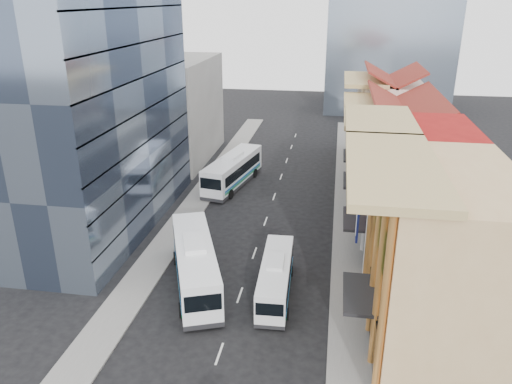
% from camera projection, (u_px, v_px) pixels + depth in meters
% --- Properties ---
extents(ground, '(200.00, 200.00, 0.00)m').
position_uv_depth(ground, '(216.00, 364.00, 31.82)').
color(ground, black).
rests_on(ground, ground).
extents(sidewalk_right, '(3.00, 90.00, 0.15)m').
position_uv_depth(sidewalk_right, '(348.00, 226.00, 50.71)').
color(sidewalk_right, slate).
rests_on(sidewalk_right, ground).
extents(sidewalk_left, '(3.00, 90.00, 0.15)m').
position_uv_depth(sidewalk_left, '(187.00, 215.00, 53.28)').
color(sidewalk_left, slate).
rests_on(sidewalk_left, ground).
extents(shophouse_tan, '(8.00, 14.00, 12.00)m').
position_uv_depth(shophouse_tan, '(443.00, 261.00, 32.10)').
color(shophouse_tan, '#D6B17B').
rests_on(shophouse_tan, ground).
extents(shophouse_red, '(8.00, 10.00, 12.00)m').
position_uv_depth(shophouse_red, '(418.00, 193.00, 43.13)').
color(shophouse_red, maroon).
rests_on(shophouse_red, ground).
extents(shophouse_cream_near, '(8.00, 9.00, 10.00)m').
position_uv_depth(shophouse_cream_near, '(404.00, 169.00, 52.22)').
color(shophouse_cream_near, silver).
rests_on(shophouse_cream_near, ground).
extents(shophouse_cream_mid, '(8.00, 9.00, 10.00)m').
position_uv_depth(shophouse_cream_mid, '(396.00, 146.00, 60.48)').
color(shophouse_cream_mid, silver).
rests_on(shophouse_cream_mid, ground).
extents(shophouse_cream_far, '(8.00, 12.00, 11.00)m').
position_uv_depth(shophouse_cream_far, '(389.00, 122.00, 69.94)').
color(shophouse_cream_far, silver).
rests_on(shophouse_cream_far, ground).
extents(office_tower, '(12.00, 26.00, 30.00)m').
position_uv_depth(office_tower, '(81.00, 76.00, 46.35)').
color(office_tower, '#39455B').
rests_on(office_tower, ground).
extents(office_block_far, '(10.00, 18.00, 14.00)m').
position_uv_depth(office_block_far, '(174.00, 110.00, 70.25)').
color(office_block_far, gray).
rests_on(office_block_far, ground).
extents(bus_left_near, '(7.29, 12.93, 4.07)m').
position_uv_depth(bus_left_near, '(195.00, 263.00, 39.82)').
color(bus_left_near, white).
rests_on(bus_left_near, ground).
extents(bus_left_far, '(5.40, 13.01, 4.07)m').
position_uv_depth(bus_left_far, '(233.00, 170.00, 61.14)').
color(bus_left_far, silver).
rests_on(bus_left_far, ground).
extents(bus_right, '(2.63, 9.75, 3.10)m').
position_uv_depth(bus_right, '(276.00, 277.00, 38.75)').
color(bus_right, silver).
rests_on(bus_right, ground).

